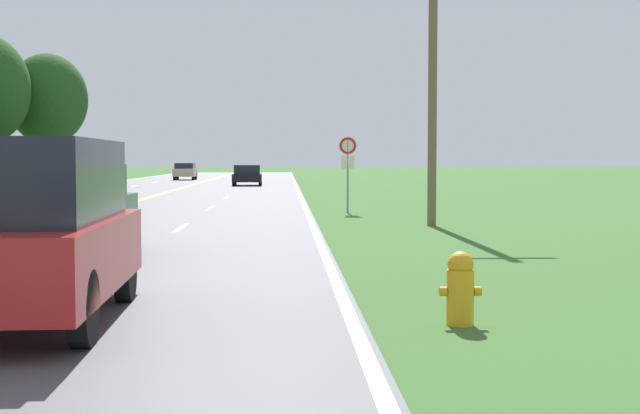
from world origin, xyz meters
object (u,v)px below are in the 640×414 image
object	(u,v)px
car_white_hatchback_mid_far	(98,176)
car_black_hatchback_receding	(247,175)
car_champagne_hatchback_distant	(185,171)
car_red_suv_approaching	(29,228)
traffic_sign	(348,155)
tree_right_cluster	(47,100)
fire_hydrant	(460,288)
car_dark_green_suv_mid_near	(67,208)

from	to	relation	value
car_white_hatchback_mid_far	car_black_hatchback_receding	size ratio (longest dim) A/B	0.97
car_white_hatchback_mid_far	car_champagne_hatchback_distant	bearing A→B (deg)	-9.52
car_red_suv_approaching	car_champagne_hatchback_distant	distance (m)	66.85
traffic_sign	tree_right_cluster	bearing A→B (deg)	119.74
fire_hydrant	car_champagne_hatchback_distant	size ratio (longest dim) A/B	0.23
car_dark_green_suv_mid_near	car_champagne_hatchback_distant	bearing A→B (deg)	-176.22
fire_hydrant	car_white_hatchback_mid_far	xyz separation A→B (m)	(-13.18, 44.43, 0.35)
car_champagne_hatchback_distant	traffic_sign	bearing A→B (deg)	-167.53
traffic_sign	car_red_suv_approaching	distance (m)	20.50
car_white_hatchback_mid_far	fire_hydrant	bearing A→B (deg)	-166.06
car_dark_green_suv_mid_near	car_black_hatchback_receding	world-z (taller)	car_dark_green_suv_mid_near
car_black_hatchback_receding	car_dark_green_suv_mid_near	bearing A→B (deg)	-2.84
traffic_sign	car_white_hatchback_mid_far	world-z (taller)	traffic_sign
car_black_hatchback_receding	car_red_suv_approaching	bearing A→B (deg)	-1.38
car_dark_green_suv_mid_near	car_black_hatchback_receding	distance (m)	44.01
tree_right_cluster	car_champagne_hatchback_distant	size ratio (longest dim) A/B	2.52
car_dark_green_suv_mid_near	car_white_hatchback_mid_far	size ratio (longest dim) A/B	1.22
tree_right_cluster	traffic_sign	bearing A→B (deg)	-60.26
car_dark_green_suv_mid_near	car_white_hatchback_mid_far	world-z (taller)	car_dark_green_suv_mid_near
car_dark_green_suv_mid_near	traffic_sign	bearing A→B (deg)	155.62
car_white_hatchback_mid_far	car_black_hatchback_receding	xyz separation A→B (m)	(8.73, 6.10, -0.02)
traffic_sign	car_champagne_hatchback_distant	bearing A→B (deg)	102.83
car_red_suv_approaching	car_champagne_hatchback_distant	world-z (taller)	car_red_suv_approaching
tree_right_cluster	car_dark_green_suv_mid_near	xyz separation A→B (m)	(12.35, -45.81, -4.93)
car_champagne_hatchback_distant	car_dark_green_suv_mid_near	bearing A→B (deg)	-175.99
tree_right_cluster	car_red_suv_approaching	xyz separation A→B (m)	(13.43, -52.03, -4.80)
car_black_hatchback_receding	car_champagne_hatchback_distant	bearing A→B (deg)	-160.96
tree_right_cluster	car_white_hatchback_mid_far	world-z (taller)	tree_right_cluster
traffic_sign	car_white_hatchback_mid_far	bearing A→B (deg)	118.90
car_dark_green_suv_mid_near	car_black_hatchback_receding	size ratio (longest dim) A/B	1.18
car_red_suv_approaching	car_champagne_hatchback_distant	size ratio (longest dim) A/B	1.26
car_champagne_hatchback_distant	tree_right_cluster	bearing A→B (deg)	151.71
car_white_hatchback_mid_far	car_champagne_hatchback_distant	distance (m)	22.66
car_red_suv_approaching	car_black_hatchback_receding	distance (m)	50.21
car_white_hatchback_mid_far	car_black_hatchback_receding	distance (m)	10.65
traffic_sign	car_champagne_hatchback_distant	xyz separation A→B (m)	(-10.64, 46.73, -1.14)
car_dark_green_suv_mid_near	car_champagne_hatchback_distant	xyz separation A→B (m)	(-4.62, 60.38, -0.14)
car_dark_green_suv_mid_near	car_black_hatchback_receding	xyz separation A→B (m)	(1.37, 43.99, -0.18)
fire_hydrant	car_champagne_hatchback_distant	bearing A→B (deg)	98.87
tree_right_cluster	car_dark_green_suv_mid_near	bearing A→B (deg)	-74.91
car_red_suv_approaching	car_champagne_hatchback_distant	xyz separation A→B (m)	(-5.71, 66.60, -0.27)
traffic_sign	car_black_hatchback_receding	xyz separation A→B (m)	(-4.65, 30.33, -1.18)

